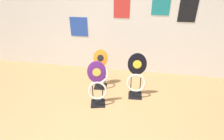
% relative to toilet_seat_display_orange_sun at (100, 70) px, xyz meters
% --- Properties ---
extents(ground_plane, '(14.00, 14.00, 0.00)m').
position_rel_toilet_seat_display_orange_sun_xyz_m(ground_plane, '(0.31, -1.52, -0.41)').
color(ground_plane, '#A37547').
extents(wall_back, '(8.00, 0.07, 2.60)m').
position_rel_toilet_seat_display_orange_sun_xyz_m(wall_back, '(0.31, 0.91, 0.89)').
color(wall_back, silver).
rests_on(wall_back, ground_plane).
extents(toilet_seat_display_orange_sun, '(0.39, 0.37, 0.85)m').
position_rel_toilet_seat_display_orange_sun_xyz_m(toilet_seat_display_orange_sun, '(0.00, 0.00, 0.00)').
color(toilet_seat_display_orange_sun, black).
rests_on(toilet_seat_display_orange_sun, ground_plane).
extents(toilet_seat_display_purple_note, '(0.39, 0.34, 0.90)m').
position_rel_toilet_seat_display_orange_sun_xyz_m(toilet_seat_display_purple_note, '(0.09, -0.64, 0.02)').
color(toilet_seat_display_purple_note, black).
rests_on(toilet_seat_display_purple_note, ground_plane).
extents(toilet_seat_display_jazz_black, '(0.39, 0.30, 0.95)m').
position_rel_toilet_seat_display_orange_sun_xyz_m(toilet_seat_display_jazz_black, '(0.81, -0.25, 0.03)').
color(toilet_seat_display_jazz_black, black).
rests_on(toilet_seat_display_jazz_black, ground_plane).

